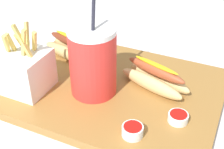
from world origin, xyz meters
The scene contains 8 objects.
ground_plane centered at (0.00, 0.00, -0.01)m, with size 2.40×2.40×0.02m, color silver.
food_tray centered at (0.00, 0.00, 0.01)m, with size 0.47×0.36×0.02m, color olive.
soda_cup centered at (-0.03, -0.03, 0.10)m, with size 0.10×0.10×0.24m.
fries_basket centered at (-0.17, -0.09, 0.07)m, with size 0.09×0.10×0.16m.
hot_dog_1 centered at (0.09, 0.04, 0.04)m, with size 0.17×0.11×0.06m.
hot_dog_2 centered at (-0.14, 0.07, 0.04)m, with size 0.18×0.10×0.06m.
ketchup_cup_1 centered at (0.10, -0.12, 0.03)m, with size 0.04×0.04×0.02m.
ketchup_cup_2 centered at (0.16, -0.05, 0.03)m, with size 0.04×0.04×0.02m.
Camera 1 is at (0.24, -0.51, 0.43)m, focal length 49.83 mm.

